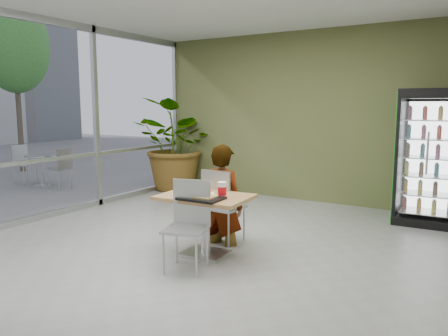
{
  "coord_description": "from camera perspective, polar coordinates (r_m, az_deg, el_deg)",
  "views": [
    {
      "loc": [
        3.07,
        -4.38,
        1.82
      ],
      "look_at": [
        0.11,
        0.49,
        1.0
      ],
      "focal_mm": 35.0,
      "sensor_mm": 36.0,
      "label": 1
    }
  ],
  "objects": [
    {
      "name": "soda_cup",
      "position": [
        5.09,
        -0.25,
        -2.91
      ],
      "size": [
        0.11,
        0.11,
        0.19
      ],
      "color": "white",
      "rests_on": "dining_table"
    },
    {
      "name": "cafeteria_tray",
      "position": [
        5.02,
        -2.98,
        -3.97
      ],
      "size": [
        0.5,
        0.37,
        0.03
      ],
      "primitive_type": "cube",
      "rotation": [
        0.0,
        0.0,
        0.03
      ],
      "color": "black",
      "rests_on": "dining_table"
    },
    {
      "name": "potted_plant",
      "position": [
        9.42,
        -6.06,
        3.07
      ],
      "size": [
        2.17,
        2.01,
        1.97
      ],
      "primitive_type": "imported",
      "rotation": [
        0.0,
        0.0,
        -0.32
      ],
      "color": "#276026",
      "rests_on": "ground"
    },
    {
      "name": "storefront_frame",
      "position": [
        7.49,
        -23.01,
        5.86
      ],
      "size": [
        0.1,
        7.0,
        3.2
      ],
      "primitive_type": null,
      "color": "#AAACAF",
      "rests_on": "ground"
    },
    {
      "name": "chair_near",
      "position": [
        4.92,
        -4.62,
        -6.43
      ],
      "size": [
        0.54,
        0.55,
        0.99
      ],
      "rotation": [
        0.0,
        0.0,
        0.27
      ],
      "color": "#AAACAF",
      "rests_on": "ground"
    },
    {
      "name": "seated_woman",
      "position": [
        5.79,
        -0.16,
        -4.88
      ],
      "size": [
        0.62,
        0.42,
        1.62
      ],
      "primitive_type": "imported",
      "rotation": [
        0.0,
        0.0,
        3.08
      ],
      "color": "black",
      "rests_on": "ground"
    },
    {
      "name": "room_envelope",
      "position": [
        5.35,
        -3.74,
        5.81
      ],
      "size": [
        6.0,
        7.0,
        3.2
      ],
      "primitive_type": null,
      "color": "beige",
      "rests_on": "ground"
    },
    {
      "name": "beverage_fridge",
      "position": [
        7.34,
        25.29,
        1.24
      ],
      "size": [
        0.97,
        0.76,
        2.06
      ],
      "rotation": [
        0.0,
        0.0,
        0.04
      ],
      "color": "black",
      "rests_on": "ground"
    },
    {
      "name": "dining_table",
      "position": [
        5.3,
        -2.46,
        -5.83
      ],
      "size": [
        1.11,
        0.81,
        0.75
      ],
      "rotation": [
        0.0,
        0.0,
        0.06
      ],
      "color": "#B0864B",
      "rests_on": "ground"
    },
    {
      "name": "chair_far",
      "position": [
        5.73,
        -0.49,
        -4.29
      ],
      "size": [
        0.47,
        0.47,
        0.99
      ],
      "rotation": [
        0.0,
        0.0,
        3.08
      ],
      "color": "#AAACAF",
      "rests_on": "ground"
    },
    {
      "name": "pizza_plate",
      "position": [
        5.26,
        -2.07,
        -3.39
      ],
      "size": [
        0.34,
        0.32,
        0.03
      ],
      "color": "white",
      "rests_on": "dining_table"
    },
    {
      "name": "ground",
      "position": [
        5.65,
        -3.59,
        -10.63
      ],
      "size": [
        7.0,
        7.0,
        0.0
      ],
      "primitive_type": "plane",
      "color": "gray",
      "rests_on": "ground"
    },
    {
      "name": "napkin_stack",
      "position": [
        5.25,
        -5.54,
        -3.5
      ],
      "size": [
        0.17,
        0.17,
        0.02
      ],
      "primitive_type": "cube",
      "rotation": [
        0.0,
        0.0,
        -0.07
      ],
      "color": "white",
      "rests_on": "dining_table"
    }
  ]
}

